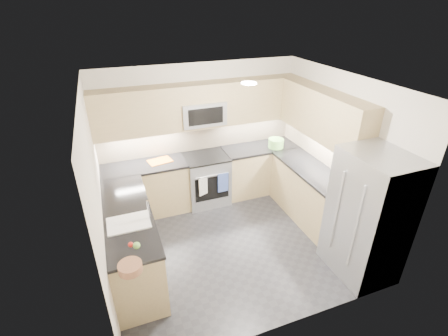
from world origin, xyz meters
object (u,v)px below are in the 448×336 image
refrigerator (368,217)px  utensil_bowl (276,143)px  microwave (202,113)px  cutting_board (160,161)px  fruit_basket (130,268)px  gas_range (206,179)px

refrigerator → utensil_bowl: refrigerator is taller
microwave → cutting_board: (-0.81, -0.05, -0.75)m
microwave → fruit_basket: microwave is taller
refrigerator → fruit_basket: bearing=178.4°
gas_range → refrigerator: (1.45, -2.43, 0.45)m
utensil_bowl → fruit_basket: size_ratio=1.16×
microwave → refrigerator: size_ratio=0.42×
refrigerator → cutting_board: (-2.26, 2.50, 0.05)m
utensil_bowl → refrigerator: bearing=-87.6°
microwave → cutting_board: bearing=-176.3°
gas_range → microwave: microwave is taller
gas_range → refrigerator: refrigerator is taller
microwave → refrigerator: 3.04m
gas_range → utensil_bowl: 1.47m
microwave → cutting_board: size_ratio=1.94×
gas_range → cutting_board: bearing=174.9°
gas_range → refrigerator: bearing=-59.1°
gas_range → microwave: size_ratio=1.20×
gas_range → microwave: bearing=90.0°
cutting_board → fruit_basket: (-0.76, -2.42, 0.04)m
gas_range → utensil_bowl: size_ratio=3.17×
utensil_bowl → fruit_basket: utensil_bowl is taller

